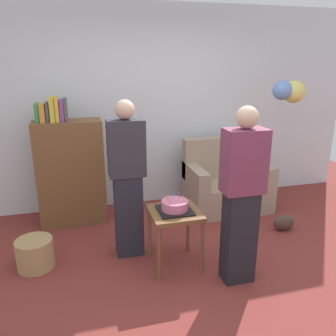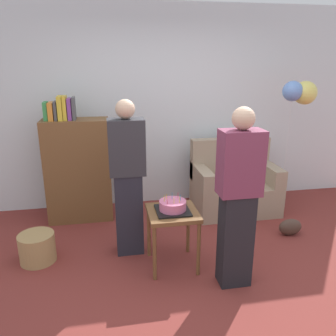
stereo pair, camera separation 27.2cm
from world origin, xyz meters
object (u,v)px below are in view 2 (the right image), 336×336
(bookshelf, at_px, (78,168))
(person_holding_cake, at_px, (238,199))
(couch, at_px, (234,186))
(handbag, at_px, (290,227))
(birthday_cake, at_px, (173,206))
(wicker_basket, at_px, (37,248))
(balloon_bunch, at_px, (300,92))
(side_table, at_px, (173,220))
(person_blowing_candles, at_px, (128,178))

(bookshelf, xyz_separation_m, person_holding_cake, (1.47, -1.65, 0.15))
(bookshelf, bearing_deg, couch, -2.54)
(handbag, bearing_deg, bookshelf, 159.55)
(couch, height_order, person_holding_cake, person_holding_cake)
(birthday_cake, height_order, person_holding_cake, person_holding_cake)
(wicker_basket, bearing_deg, person_holding_cake, -20.56)
(handbag, bearing_deg, balloon_bunch, 63.97)
(person_holding_cake, bearing_deg, couch, -123.95)
(bookshelf, distance_m, side_table, 1.61)
(bookshelf, height_order, handbag, bookshelf)
(side_table, distance_m, person_holding_cake, 0.71)
(person_blowing_candles, relative_size, handbag, 5.82)
(bookshelf, distance_m, birthday_cake, 1.60)
(birthday_cake, xyz_separation_m, person_holding_cake, (0.50, -0.38, 0.19))
(couch, height_order, side_table, couch)
(balloon_bunch, bearing_deg, birthday_cake, -152.07)
(bookshelf, height_order, birthday_cake, bookshelf)
(bookshelf, relative_size, person_blowing_candles, 0.97)
(wicker_basket, distance_m, handbag, 2.84)
(bookshelf, xyz_separation_m, balloon_bunch, (2.74, -0.34, 0.93))
(balloon_bunch, bearing_deg, handbag, -116.03)
(person_blowing_candles, distance_m, balloon_bunch, 2.38)
(birthday_cake, relative_size, balloon_bunch, 0.18)
(handbag, bearing_deg, couch, 116.07)
(couch, relative_size, side_table, 1.86)
(couch, relative_size, person_holding_cake, 0.67)
(bookshelf, relative_size, side_table, 2.67)
(person_holding_cake, bearing_deg, side_table, -50.42)
(birthday_cake, bearing_deg, person_holding_cake, -36.95)
(handbag, bearing_deg, birthday_cake, -166.42)
(person_blowing_candles, relative_size, person_holding_cake, 1.00)
(bookshelf, xyz_separation_m, handbag, (2.45, -0.92, -0.58))
(bookshelf, distance_m, person_holding_cake, 2.22)
(birthday_cake, bearing_deg, couch, 47.50)
(couch, xyz_separation_m, person_blowing_candles, (-1.48, -0.84, 0.49))
(person_blowing_candles, xyz_separation_m, handbag, (1.89, 0.02, -0.73))
(person_holding_cake, relative_size, wicker_basket, 4.53)
(birthday_cake, height_order, handbag, birthday_cake)
(bookshelf, bearing_deg, birthday_cake, -52.82)
(person_blowing_candles, bearing_deg, bookshelf, 113.10)
(wicker_basket, relative_size, balloon_bunch, 0.21)
(person_holding_cake, distance_m, wicker_basket, 2.09)
(couch, height_order, person_blowing_candles, person_blowing_candles)
(side_table, height_order, person_holding_cake, person_holding_cake)
(person_blowing_candles, bearing_deg, person_holding_cake, -46.69)
(birthday_cake, distance_m, person_blowing_candles, 0.56)
(wicker_basket, bearing_deg, couch, 19.60)
(side_table, distance_m, person_blowing_candles, 0.62)
(birthday_cake, height_order, balloon_bunch, balloon_bunch)
(bookshelf, relative_size, handbag, 5.65)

